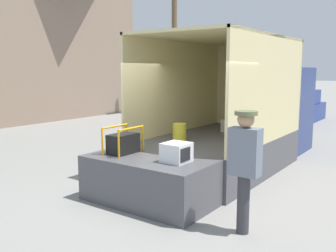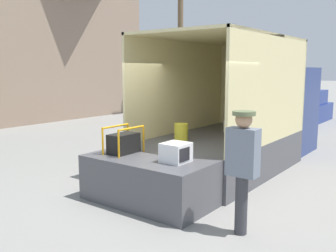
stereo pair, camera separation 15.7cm
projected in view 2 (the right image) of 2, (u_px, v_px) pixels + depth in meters
ground_plane at (170, 193)px, 7.25m from camera, size 160.00×160.00×0.00m
box_truck at (250, 122)px, 9.90m from camera, size 5.94×2.43×3.11m
tailgate_deck at (149, 180)px, 6.69m from camera, size 1.25×2.31×0.82m
microwave at (176, 152)px, 6.29m from camera, size 0.44×0.42×0.33m
portable_generator at (124, 143)px, 6.99m from camera, size 0.71×0.44×0.51m
worker_person at (243, 159)px, 5.28m from camera, size 0.32×0.44×1.79m
pickup_truck_blue at (296, 109)px, 16.85m from camera, size 4.82×2.09×1.44m
house_backdrop at (33, 29)px, 19.40m from camera, size 9.73×6.87×8.75m
utility_pole at (180, 34)px, 19.18m from camera, size 1.80×0.28×8.05m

